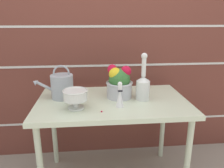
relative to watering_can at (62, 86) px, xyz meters
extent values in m
cube|color=brown|center=(0.39, 0.40, 0.26)|extent=(3.60, 0.08, 2.20)
cube|color=beige|center=(0.39, 0.35, -0.50)|extent=(3.53, 0.00, 0.02)
cube|color=beige|center=(0.39, 0.35, 0.08)|extent=(3.53, 0.00, 0.02)
cube|color=beige|center=(0.39, 0.35, 0.44)|extent=(3.53, 0.00, 0.02)
cube|color=beige|center=(0.39, -0.09, -0.12)|extent=(1.17, 0.69, 0.04)
cylinder|color=beige|center=(0.92, -0.37, -0.49)|extent=(0.04, 0.04, 0.70)
cylinder|color=beige|center=(-0.13, 0.20, -0.49)|extent=(0.04, 0.04, 0.70)
cylinder|color=beige|center=(0.92, 0.20, -0.49)|extent=(0.04, 0.04, 0.70)
cylinder|color=#9EA3A8|center=(0.00, 0.00, 0.00)|extent=(0.17, 0.17, 0.19)
cylinder|color=#9EA3A8|center=(-0.14, 0.00, 0.00)|extent=(0.14, 0.02, 0.09)
cone|color=#9EA3A8|center=(-0.20, 0.00, 0.04)|extent=(0.05, 0.05, 0.06)
torus|color=#9EA3A8|center=(0.00, 0.00, 0.10)|extent=(0.13, 0.01, 0.13)
cylinder|color=silver|center=(0.12, -0.23, -0.09)|extent=(0.12, 0.12, 0.01)
cylinder|color=silver|center=(0.12, -0.23, -0.06)|extent=(0.04, 0.04, 0.05)
sphere|color=silver|center=(0.12, -0.23, -0.06)|extent=(0.05, 0.05, 0.05)
cylinder|color=silver|center=(0.12, -0.23, 0.00)|extent=(0.17, 0.17, 0.07)
torus|color=silver|center=(0.12, -0.23, 0.03)|extent=(0.18, 0.18, 0.01)
cylinder|color=#BCBCC1|center=(0.46, -0.03, -0.04)|extent=(0.20, 0.20, 0.12)
torus|color=#BCBCC1|center=(0.46, -0.03, 0.02)|extent=(0.21, 0.21, 0.01)
sphere|color=#387033|center=(0.46, -0.03, 0.05)|extent=(0.17, 0.17, 0.17)
sphere|color=yellow|center=(0.42, -0.04, 0.10)|extent=(0.10, 0.10, 0.10)
sphere|color=red|center=(0.40, -0.01, 0.13)|extent=(0.08, 0.08, 0.08)
sphere|color=red|center=(0.51, -0.04, 0.12)|extent=(0.08, 0.08, 0.08)
cylinder|color=silver|center=(0.63, -0.10, -0.02)|extent=(0.11, 0.11, 0.15)
cone|color=silver|center=(0.63, -0.10, 0.07)|extent=(0.11, 0.11, 0.04)
cylinder|color=silver|center=(0.63, -0.10, 0.16)|extent=(0.03, 0.03, 0.14)
sphere|color=silver|center=(0.63, -0.10, 0.24)|extent=(0.05, 0.05, 0.05)
cone|color=white|center=(0.44, -0.22, -0.04)|extent=(0.06, 0.06, 0.13)
cylinder|color=white|center=(0.44, -0.22, 0.05)|extent=(0.03, 0.03, 0.04)
sphere|color=white|center=(0.44, -0.22, 0.07)|extent=(0.03, 0.03, 0.03)
cube|color=black|center=(0.44, -0.24, 0.02)|extent=(0.03, 0.01, 0.01)
sphere|color=red|center=(0.30, -0.31, -0.10)|extent=(0.01, 0.01, 0.01)
camera|label=1|loc=(0.24, -1.67, 0.52)|focal=35.00mm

